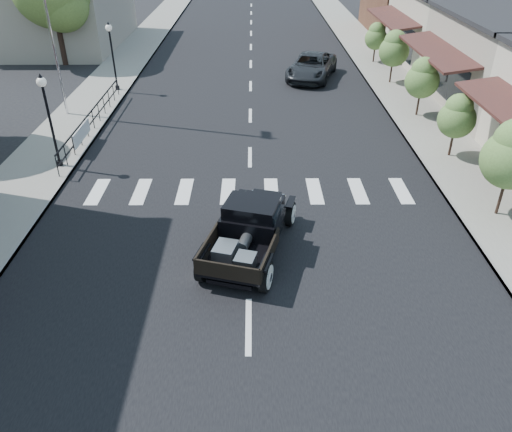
{
  "coord_description": "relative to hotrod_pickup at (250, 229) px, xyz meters",
  "views": [
    {
      "loc": [
        0.12,
        -12.14,
        8.8
      ],
      "look_at": [
        0.21,
        0.64,
        1.0
      ],
      "focal_mm": 35.0,
      "sensor_mm": 36.0,
      "label": 1
    }
  ],
  "objects": [
    {
      "name": "road_markings",
      "position": [
        -0.02,
        9.77,
        -0.82
      ],
      "size": [
        12.0,
        60.0,
        0.06
      ],
      "primitive_type": null,
      "color": "silver",
      "rests_on": "ground"
    },
    {
      "name": "railing",
      "position": [
        -7.32,
        9.77,
        -0.17
      ],
      "size": [
        0.08,
        10.0,
        1.0
      ],
      "primitive_type": null,
      "color": "black",
      "rests_on": "sidewalk_left"
    },
    {
      "name": "hotrod_pickup",
      "position": [
        0.0,
        0.0,
        0.0
      ],
      "size": [
        3.37,
        5.12,
        1.63
      ],
      "primitive_type": null,
      "rotation": [
        0.0,
        0.0,
        -0.27
      ],
      "color": "black",
      "rests_on": "ground"
    },
    {
      "name": "road",
      "position": [
        -0.02,
        14.77,
        -0.81
      ],
      "size": [
        14.0,
        80.0,
        0.02
      ],
      "primitive_type": "cube",
      "color": "black",
      "rests_on": "ground"
    },
    {
      "name": "ground",
      "position": [
        -0.02,
        -0.23,
        -0.82
      ],
      "size": [
        120.0,
        120.0,
        0.0
      ],
      "primitive_type": "plane",
      "color": "black",
      "rests_on": "ground"
    },
    {
      "name": "storefront_far",
      "position": [
        14.98,
        21.77,
        1.43
      ],
      "size": [
        10.0,
        9.0,
        4.5
      ],
      "primitive_type": "cube",
      "color": "#B5AD99",
      "rests_on": "ground"
    },
    {
      "name": "banner",
      "position": [
        -7.24,
        7.77,
        -0.37
      ],
      "size": [
        0.04,
        2.2,
        0.6
      ],
      "primitive_type": null,
      "color": "silver",
      "rests_on": "sidewalk_left"
    },
    {
      "name": "lamp_post_c",
      "position": [
        -7.62,
        15.77,
        1.16
      ],
      "size": [
        0.36,
        0.36,
        3.66
      ],
      "primitive_type": null,
      "color": "black",
      "rests_on": "sidewalk_left"
    },
    {
      "name": "second_car",
      "position": [
        3.72,
        18.39,
        -0.09
      ],
      "size": [
        3.86,
        5.69,
        1.45
      ],
      "primitive_type": "imported",
      "rotation": [
        0.0,
        0.0,
        -0.31
      ],
      "color": "black",
      "rests_on": "ground"
    },
    {
      "name": "small_tree_d",
      "position": [
        8.28,
        17.11,
        0.77
      ],
      "size": [
        1.72,
        1.72,
        2.87
      ],
      "primitive_type": null,
      "color": "#4F7335",
      "rests_on": "sidewalk_right"
    },
    {
      "name": "sidewalk_left",
      "position": [
        -8.52,
        14.77,
        -0.74
      ],
      "size": [
        3.0,
        80.0,
        0.15
      ],
      "primitive_type": "cube",
      "color": "gray",
      "rests_on": "ground"
    },
    {
      "name": "small_tree_b",
      "position": [
        8.28,
        6.63,
        0.58
      ],
      "size": [
        1.5,
        1.5,
        2.5
      ],
      "primitive_type": null,
      "color": "#4F7335",
      "rests_on": "sidewalk_right"
    },
    {
      "name": "small_tree_a",
      "position": [
        8.28,
        1.93,
        0.93
      ],
      "size": [
        1.91,
        1.91,
        3.19
      ],
      "primitive_type": null,
      "color": "#4F7335",
      "rests_on": "sidewalk_right"
    },
    {
      "name": "small_tree_e",
      "position": [
        8.28,
        21.85,
        0.55
      ],
      "size": [
        1.46,
        1.46,
        2.44
      ],
      "primitive_type": null,
      "color": "#4F7335",
      "rests_on": "sidewalk_right"
    },
    {
      "name": "sidewalk_right",
      "position": [
        8.48,
        14.77,
        -0.74
      ],
      "size": [
        3.0,
        80.0,
        0.15
      ],
      "primitive_type": "cube",
      "color": "#99978B",
      "rests_on": "ground"
    },
    {
      "name": "lamp_post_b",
      "position": [
        -7.62,
        5.77,
        1.16
      ],
      "size": [
        0.36,
        0.36,
        3.66
      ],
      "primitive_type": null,
      "color": "black",
      "rests_on": "sidewalk_left"
    },
    {
      "name": "low_building_left",
      "position": [
        -15.02,
        27.77,
        1.68
      ],
      "size": [
        10.0,
        12.0,
        5.0
      ],
      "primitive_type": "cube",
      "color": "gray",
      "rests_on": "ground"
    },
    {
      "name": "small_tree_c",
      "position": [
        8.28,
        11.47,
        0.7
      ],
      "size": [
        1.63,
        1.63,
        2.72
      ],
      "primitive_type": null,
      "color": "#4F7335",
      "rests_on": "sidewalk_right"
    },
    {
      "name": "big_tree_far",
      "position": [
        -12.52,
        21.77,
        2.81
      ],
      "size": [
        4.94,
        4.94,
        7.26
      ],
      "primitive_type": null,
      "color": "#587331",
      "rests_on": "ground"
    }
  ]
}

